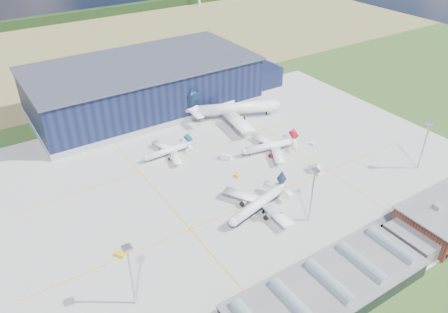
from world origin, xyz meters
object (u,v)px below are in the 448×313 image
(airliner_navy, at_px, (257,200))
(airstair, at_px, (315,169))
(car_b, at_px, (383,226))
(airliner_regional, at_px, (167,148))
(gse_tug_a, at_px, (121,254))
(gse_tug_b, at_px, (238,176))
(gse_van_a, at_px, (235,193))
(airliner_widebody, at_px, (236,103))
(hangar, at_px, (148,86))
(gse_van_b, at_px, (226,157))
(gse_cart_a, at_px, (312,144))
(light_mast_east, at_px, (426,138))
(light_mast_center, at_px, (313,187))
(airliner_red, at_px, (268,143))
(light_mast_west, at_px, (130,267))
(car_a, at_px, (360,239))

(airliner_navy, bearing_deg, airstair, 178.79)
(airstair, bearing_deg, car_b, -107.24)
(airliner_navy, height_order, airliner_regional, airliner_navy)
(airstair, bearing_deg, gse_tug_a, 169.69)
(gse_tug_b, distance_m, gse_van_a, 13.10)
(airliner_widebody, distance_m, airstair, 62.47)
(car_b, bearing_deg, gse_tug_b, 20.64)
(gse_van_a, distance_m, car_b, 57.70)
(hangar, xyz_separation_m, airliner_widebody, (32.32, -39.80, -2.79))
(gse_van_b, bearing_deg, gse_van_a, -150.02)
(gse_van_a, xyz_separation_m, gse_van_b, (11.84, 24.75, 0.07))
(gse_van_a, distance_m, gse_cart_a, 55.41)
(light_mast_east, height_order, gse_tug_b, light_mast_east)
(gse_van_b, height_order, airstair, airstair)
(light_mast_center, bearing_deg, gse_van_a, 116.83)
(light_mast_east, distance_m, airliner_red, 67.89)
(gse_van_a, bearing_deg, airliner_red, -47.59)
(airliner_regional, height_order, gse_van_a, airliner_regional)
(light_mast_west, relative_size, gse_tug_a, 6.78)
(gse_tug_a, relative_size, airstair, 0.74)
(airliner_navy, bearing_deg, gse_cart_a, -167.25)
(airliner_red, relative_size, gse_cart_a, 11.53)
(hangar, distance_m, airliner_regional, 57.79)
(gse_cart_a, bearing_deg, gse_tug_a, 178.65)
(hangar, distance_m, airliner_navy, 110.57)
(gse_van_b, bearing_deg, airliner_widebody, 14.88)
(gse_tug_a, bearing_deg, light_mast_west, -133.36)
(gse_tug_b, relative_size, car_a, 0.87)
(car_a, bearing_deg, airstair, -38.78)
(light_mast_west, distance_m, airliner_navy, 59.16)
(light_mast_west, relative_size, light_mast_east, 1.00)
(light_mast_east, height_order, gse_van_b, light_mast_east)
(airliner_red, relative_size, airliner_widebody, 0.56)
(gse_cart_a, bearing_deg, airliner_widebody, 96.32)
(light_mast_east, height_order, car_b, light_mast_east)
(hangar, xyz_separation_m, light_mast_west, (-62.81, -124.80, 3.82))
(light_mast_east, distance_m, gse_van_a, 85.33)
(light_mast_center, height_order, airliner_navy, light_mast_center)
(gse_cart_a, bearing_deg, airstair, -142.02)
(car_b, bearing_deg, gse_van_b, 13.35)
(airliner_red, height_order, gse_van_a, airliner_red)
(light_mast_center, bearing_deg, gse_tug_b, 98.94)
(light_mast_center, distance_m, gse_van_b, 54.88)
(light_mast_west, relative_size, gse_van_a, 4.58)
(airliner_widebody, xyz_separation_m, gse_tug_a, (-91.36, -63.83, -8.12))
(gse_van_a, bearing_deg, hangar, 7.12)
(airliner_red, relative_size, car_a, 9.87)
(light_mast_east, xyz_separation_m, airliner_widebody, (-39.87, 85.00, -6.60))
(hangar, relative_size, airliner_regional, 5.52)
(gse_van_a, relative_size, car_a, 1.63)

